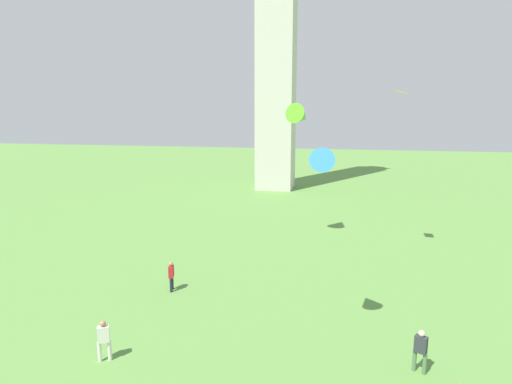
{
  "coord_description": "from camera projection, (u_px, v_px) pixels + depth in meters",
  "views": [
    {
      "loc": [
        2.04,
        -3.86,
        10.39
      ],
      "look_at": [
        -2.64,
        17.96,
        6.19
      ],
      "focal_mm": 29.72,
      "sensor_mm": 36.0,
      "label": 1
    }
  ],
  "objects": [
    {
      "name": "person_2",
      "position": [
        104.0,
        338.0,
        17.82
      ],
      "size": [
        0.55,
        0.46,
        1.83
      ],
      "rotation": [
        0.0,
        0.0,
        3.62
      ],
      "color": "silver",
      "rests_on": "ground_plane"
    },
    {
      "name": "kite_flying_3",
      "position": [
        321.0,
        165.0,
        18.29
      ],
      "size": [
        1.26,
        1.93,
        1.63
      ],
      "rotation": [
        0.0,
        0.0,
        3.24
      ],
      "color": "#2C7DC4"
    },
    {
      "name": "person_0",
      "position": [
        420.0,
        349.0,
        17.02
      ],
      "size": [
        0.55,
        0.46,
        1.84
      ],
      "rotation": [
        0.0,
        0.0,
        2.69
      ],
      "color": "#51754C",
      "rests_on": "ground_plane"
    },
    {
      "name": "kite_flying_0",
      "position": [
        401.0,
        92.0,
        28.69
      ],
      "size": [
        0.79,
        1.12,
        0.34
      ],
      "rotation": [
        0.0,
        0.0,
        4.68
      ],
      "color": "gold"
    },
    {
      "name": "person_1",
      "position": [
        171.0,
        274.0,
        24.9
      ],
      "size": [
        0.37,
        0.54,
        1.78
      ],
      "rotation": [
        0.0,
        0.0,
        1.81
      ],
      "color": "#1E2333",
      "rests_on": "ground_plane"
    },
    {
      "name": "kite_flying_2",
      "position": [
        301.0,
        116.0,
        33.41
      ],
      "size": [
        2.3,
        2.88,
        2.03
      ],
      "rotation": [
        0.0,
        0.0,
        2.82
      ],
      "color": "#5CB526"
    }
  ]
}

